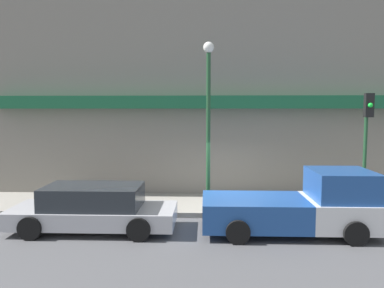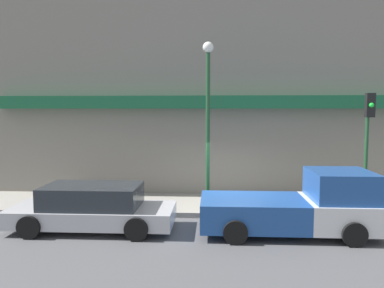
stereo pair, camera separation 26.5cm
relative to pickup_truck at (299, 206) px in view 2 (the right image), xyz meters
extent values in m
plane|color=#4C4C4F|center=(-2.09, 1.35, -0.80)|extent=(80.00, 80.00, 0.00)
cube|color=gray|center=(-2.09, 2.81, -0.71)|extent=(36.00, 2.92, 0.17)
cube|color=gray|center=(-2.09, 5.77, 5.20)|extent=(19.80, 3.00, 11.99)
cube|color=#195B38|center=(-2.09, 3.97, 3.10)|extent=(18.22, 0.60, 0.50)
cube|color=silver|center=(1.15, 0.00, -0.18)|extent=(2.00, 2.05, 0.80)
cube|color=#1E478C|center=(1.15, 0.00, 0.63)|extent=(1.70, 1.88, 0.83)
cube|color=#1E478C|center=(-1.36, 0.00, -0.18)|extent=(3.01, 2.05, 0.80)
cylinder|color=black|center=(1.20, 1.02, -0.47)|extent=(0.66, 0.22, 0.66)
cylinder|color=black|center=(1.20, -1.02, -0.47)|extent=(0.66, 0.22, 0.66)
cylinder|color=black|center=(-1.91, 1.02, -0.47)|extent=(0.66, 0.22, 0.66)
cylinder|color=black|center=(-1.91, -1.02, -0.47)|extent=(0.66, 0.22, 0.66)
cube|color=#ADADB2|center=(-6.11, 0.00, -0.35)|extent=(4.87, 1.82, 0.50)
cube|color=#23282D|center=(-6.11, 0.00, 0.23)|extent=(2.82, 1.64, 0.65)
cylinder|color=black|center=(-4.60, 0.91, -0.47)|extent=(0.66, 0.22, 0.66)
cylinder|color=black|center=(-4.60, -0.91, -0.47)|extent=(0.66, 0.22, 0.66)
cylinder|color=black|center=(-7.62, 0.91, -0.47)|extent=(0.66, 0.22, 0.66)
cylinder|color=black|center=(-7.62, -0.91, -0.47)|extent=(0.66, 0.22, 0.66)
cylinder|color=red|center=(-5.35, 1.89, -0.35)|extent=(0.21, 0.21, 0.56)
sphere|color=red|center=(-5.35, 1.89, 0.01)|extent=(0.20, 0.20, 0.20)
cylinder|color=#1E4728|center=(-2.69, 1.72, 2.02)|extent=(0.14, 0.14, 5.29)
sphere|color=silver|center=(-2.69, 1.72, 4.84)|extent=(0.36, 0.36, 0.36)
cylinder|color=#1E4728|center=(2.65, 2.05, 1.36)|extent=(0.12, 0.12, 3.97)
cube|color=black|center=(2.65, 1.89, 2.95)|extent=(0.28, 0.20, 0.80)
sphere|color=green|center=(2.65, 1.77, 2.95)|extent=(0.16, 0.16, 0.16)
camera|label=1|loc=(-2.78, -10.81, 2.77)|focal=35.00mm
camera|label=2|loc=(-2.52, -10.80, 2.77)|focal=35.00mm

